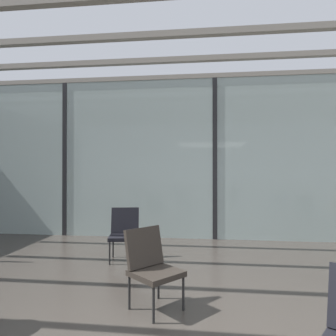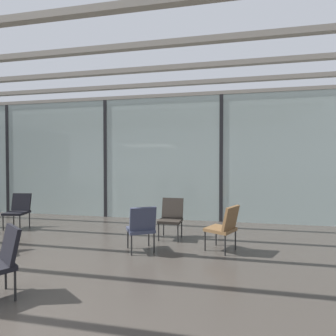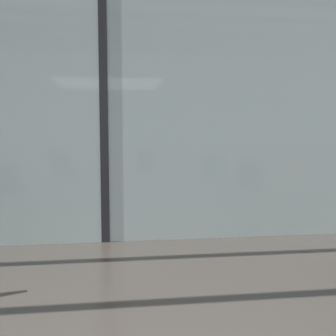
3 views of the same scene
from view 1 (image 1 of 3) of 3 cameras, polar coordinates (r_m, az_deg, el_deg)
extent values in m
cube|color=#A3B7B2|center=(6.92, 8.69, 1.78)|extent=(14.00, 0.08, 3.59)
cube|color=black|center=(7.65, -18.52, 1.59)|extent=(0.10, 0.12, 3.59)
cube|color=black|center=(6.92, 8.69, 1.78)|extent=(0.10, 0.12, 3.59)
cube|color=gray|center=(5.17, 9.53, 23.67)|extent=(13.72, 0.12, 0.10)
cube|color=gray|center=(6.19, 9.02, 19.52)|extent=(13.72, 0.12, 0.10)
cube|color=gray|center=(7.23, 8.68, 16.55)|extent=(13.72, 0.12, 0.10)
ellipsoid|color=#B2BCD6|center=(12.56, 15.09, 1.33)|extent=(11.45, 3.81, 3.81)
sphere|color=gray|center=(12.91, -8.73, 1.27)|extent=(2.09, 2.09, 2.09)
sphere|color=black|center=(10.78, -0.35, 3.11)|extent=(0.28, 0.28, 0.28)
sphere|color=black|center=(10.71, 4.44, 3.14)|extent=(0.28, 0.28, 0.28)
sphere|color=black|center=(10.71, 9.27, 3.14)|extent=(0.28, 0.28, 0.28)
sphere|color=black|center=(10.78, 14.06, 3.12)|extent=(0.28, 0.28, 0.28)
sphere|color=black|center=(10.93, 18.75, 3.09)|extent=(0.28, 0.28, 0.28)
cube|color=#28231E|center=(3.56, -2.21, -18.97)|extent=(0.68, 0.68, 0.06)
cube|color=#28231E|center=(3.65, -4.45, -14.40)|extent=(0.42, 0.45, 0.44)
cylinder|color=black|center=(3.36, -2.70, -24.06)|extent=(0.03, 0.03, 0.37)
cylinder|color=black|center=(3.62, 2.86, -22.26)|extent=(0.03, 0.03, 0.37)
cylinder|color=black|center=(3.67, -7.20, -21.95)|extent=(0.03, 0.03, 0.37)
cylinder|color=black|center=(3.91, -1.80, -20.57)|extent=(0.03, 0.03, 0.37)
cube|color=black|center=(5.37, -8.20, -12.57)|extent=(0.55, 0.55, 0.06)
cube|color=black|center=(5.53, -7.98, -9.57)|extent=(0.50, 0.22, 0.44)
cylinder|color=black|center=(5.24, -10.80, -15.28)|extent=(0.03, 0.03, 0.37)
cylinder|color=black|center=(5.20, -6.05, -15.41)|extent=(0.03, 0.03, 0.37)
cylinder|color=black|center=(5.64, -10.17, -14.20)|extent=(0.03, 0.03, 0.37)
cylinder|color=black|center=(5.61, -5.78, -14.30)|extent=(0.03, 0.03, 0.37)
camera|label=2|loc=(3.74, 106.72, 2.36)|focal=27.93mm
camera|label=3|loc=(2.09, 16.49, -4.84)|focal=42.28mm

